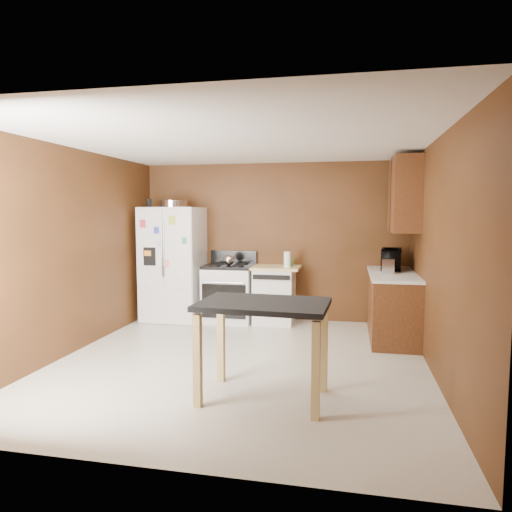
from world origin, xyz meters
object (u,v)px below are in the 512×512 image
(microwave, at_px, (391,260))
(gas_range, at_px, (229,292))
(pen_cup, at_px, (149,203))
(kettle, at_px, (229,260))
(refrigerator, at_px, (173,264))
(dishwasher, at_px, (274,294))
(roasting_pan, at_px, (174,204))
(toaster, at_px, (388,265))
(island, at_px, (264,317))
(green_canister, at_px, (290,262))
(paper_towel, at_px, (287,260))

(microwave, height_order, gas_range, microwave)
(pen_cup, bearing_deg, kettle, 2.50)
(refrigerator, distance_m, gas_range, 1.01)
(kettle, relative_size, microwave, 0.34)
(pen_cup, bearing_deg, dishwasher, 5.38)
(roasting_pan, height_order, pen_cup, pen_cup)
(microwave, distance_m, gas_range, 2.51)
(toaster, distance_m, gas_range, 2.48)
(kettle, relative_size, refrigerator, 0.09)
(roasting_pan, relative_size, pen_cup, 3.43)
(pen_cup, height_order, gas_range, pen_cup)
(pen_cup, bearing_deg, refrigerator, 16.26)
(kettle, height_order, toaster, toaster)
(toaster, relative_size, island, 0.22)
(toaster, distance_m, refrigerator, 3.31)
(roasting_pan, xyz_separation_m, toaster, (3.25, -0.40, -0.86))
(green_canister, relative_size, dishwasher, 0.12)
(kettle, bearing_deg, green_canister, 13.32)
(pen_cup, distance_m, kettle, 1.55)
(refrigerator, relative_size, island, 1.50)
(toaster, height_order, refrigerator, refrigerator)
(green_canister, relative_size, refrigerator, 0.06)
(refrigerator, relative_size, dishwasher, 2.02)
(roasting_pan, bearing_deg, kettle, -1.99)
(roasting_pan, height_order, green_canister, roasting_pan)
(microwave, distance_m, island, 3.06)
(microwave, bearing_deg, gas_range, 92.90)
(pen_cup, distance_m, dishwasher, 2.44)
(pen_cup, xyz_separation_m, dishwasher, (1.98, 0.19, -1.41))
(paper_towel, height_order, green_canister, paper_towel)
(kettle, height_order, dishwasher, kettle)
(pen_cup, relative_size, green_canister, 1.16)
(toaster, height_order, microwave, microwave)
(refrigerator, bearing_deg, dishwasher, 2.99)
(pen_cup, relative_size, kettle, 0.75)
(roasting_pan, relative_size, dishwasher, 0.49)
(refrigerator, relative_size, gas_range, 1.64)
(microwave, bearing_deg, kettle, 95.37)
(green_canister, bearing_deg, refrigerator, -174.66)
(pen_cup, height_order, green_canister, pen_cup)
(pen_cup, bearing_deg, gas_range, 7.33)
(green_canister, bearing_deg, pen_cup, -172.89)
(microwave, height_order, refrigerator, refrigerator)
(roasting_pan, relative_size, refrigerator, 0.24)
(dishwasher, bearing_deg, gas_range, -178.06)
(toaster, bearing_deg, dishwasher, 168.21)
(island, bearing_deg, pen_cup, 130.85)
(island, bearing_deg, gas_range, 110.78)
(dishwasher, height_order, island, island)
(dishwasher, bearing_deg, microwave, -5.68)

